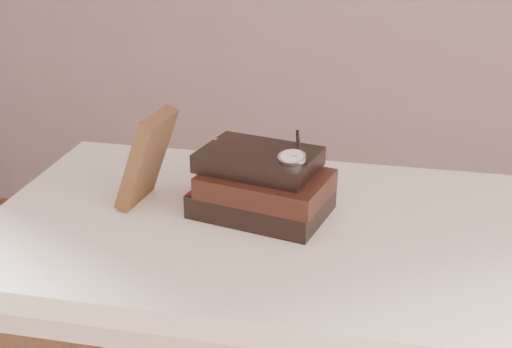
# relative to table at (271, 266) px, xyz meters

# --- Properties ---
(table) EXTENTS (1.00, 0.60, 0.75)m
(table) POSITION_rel_table_xyz_m (0.00, 0.00, 0.00)
(table) COLOR white
(table) RESTS_ON ground
(book_stack) EXTENTS (0.26, 0.21, 0.12)m
(book_stack) POSITION_rel_table_xyz_m (-0.02, 0.03, 0.15)
(book_stack) COLOR black
(book_stack) RESTS_ON table
(journal) EXTENTS (0.10, 0.12, 0.18)m
(journal) POSITION_rel_table_xyz_m (-0.24, 0.03, 0.18)
(journal) COLOR #3B2816
(journal) RESTS_ON table
(pocket_watch) EXTENTS (0.06, 0.15, 0.02)m
(pocket_watch) POSITION_rel_table_xyz_m (0.03, 0.01, 0.21)
(pocket_watch) COLOR silver
(pocket_watch) RESTS_ON book_stack
(eyeglasses) EXTENTS (0.12, 0.13, 0.05)m
(eyeglasses) POSITION_rel_table_xyz_m (-0.09, 0.12, 0.16)
(eyeglasses) COLOR silver
(eyeglasses) RESTS_ON book_stack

